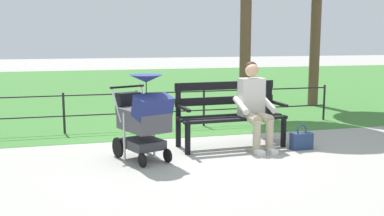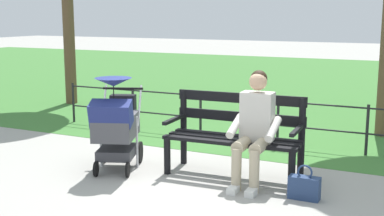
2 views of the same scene
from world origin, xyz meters
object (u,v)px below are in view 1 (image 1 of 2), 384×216
object	(u,v)px
person_on_bench	(254,103)
stroller	(144,116)
handbag	(301,141)
park_bench	(229,111)

from	to	relation	value
person_on_bench	stroller	distance (m)	1.70
stroller	handbag	world-z (taller)	stroller
person_on_bench	stroller	bearing A→B (deg)	8.98
stroller	handbag	size ratio (longest dim) A/B	3.11
handbag	person_on_bench	bearing A→B (deg)	-21.90
park_bench	stroller	size ratio (longest dim) A/B	1.41
park_bench	handbag	distance (m)	1.14
person_on_bench	handbag	distance (m)	0.89
stroller	handbag	distance (m)	2.37
stroller	person_on_bench	bearing A→B (deg)	-171.02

